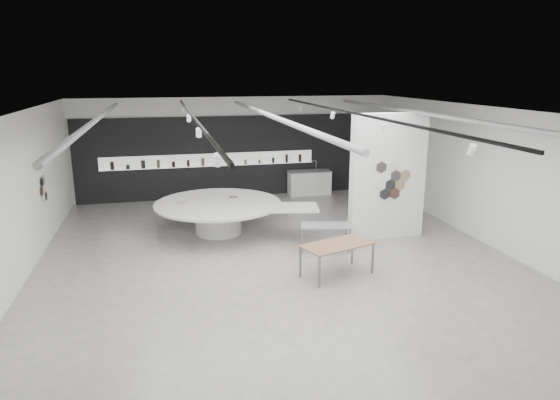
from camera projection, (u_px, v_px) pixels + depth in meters
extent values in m
cube|color=#989590|center=(277.00, 258.00, 12.97)|extent=(12.00, 14.00, 0.01)
cube|color=silver|center=(276.00, 110.00, 12.02)|extent=(12.00, 14.00, 0.01)
cube|color=white|center=(235.00, 147.00, 19.10)|extent=(12.00, 0.01, 3.80)
cube|color=white|center=(410.00, 316.00, 5.90)|extent=(12.00, 0.01, 3.80)
cube|color=white|center=(487.00, 176.00, 13.85)|extent=(0.01, 14.00, 3.80)
cube|color=white|center=(15.00, 201.00, 11.15)|extent=(0.01, 14.00, 3.80)
cylinder|color=#939396|center=(96.00, 120.00, 11.60)|extent=(0.12, 12.00, 0.12)
cylinder|color=#939396|center=(272.00, 116.00, 12.54)|extent=(0.12, 12.00, 0.12)
cylinder|color=#939396|center=(423.00, 113.00, 13.48)|extent=(0.12, 12.00, 0.12)
cube|color=black|center=(193.00, 116.00, 11.60)|extent=(0.05, 13.00, 0.06)
cylinder|color=white|center=(217.00, 160.00, 6.93)|extent=(0.11, 0.18, 0.21)
cylinder|color=white|center=(199.00, 133.00, 10.04)|extent=(0.11, 0.18, 0.21)
cylinder|color=white|center=(189.00, 118.00, 13.15)|extent=(0.11, 0.18, 0.21)
cylinder|color=white|center=(183.00, 109.00, 16.26)|extent=(0.11, 0.18, 0.21)
cube|color=black|center=(354.00, 113.00, 12.50)|extent=(0.05, 13.00, 0.06)
cylinder|color=white|center=(472.00, 150.00, 7.83)|extent=(0.11, 0.18, 0.21)
cylinder|color=white|center=(382.00, 128.00, 10.94)|extent=(0.11, 0.18, 0.21)
cylinder|color=white|center=(333.00, 115.00, 14.05)|extent=(0.11, 0.18, 0.21)
cylinder|color=white|center=(301.00, 107.00, 17.16)|extent=(0.11, 0.18, 0.21)
cylinder|color=#ECE4CB|center=(44.00, 198.00, 13.65)|extent=(0.03, 0.28, 0.28)
cylinder|color=black|center=(46.00, 196.00, 13.89)|extent=(0.03, 0.28, 0.28)
cylinder|color=white|center=(44.00, 189.00, 13.71)|extent=(0.03, 0.28, 0.28)
cylinder|color=#472D23|center=(42.00, 191.00, 13.47)|extent=(0.03, 0.28, 0.28)
cylinder|color=black|center=(42.00, 182.00, 13.53)|extent=(0.03, 0.28, 0.28)
cylinder|color=#937B5A|center=(44.00, 180.00, 13.78)|extent=(0.03, 0.28, 0.28)
cube|color=black|center=(236.00, 157.00, 19.12)|extent=(11.80, 0.10, 3.10)
cube|color=white|center=(210.00, 160.00, 18.85)|extent=(8.00, 0.06, 0.46)
cube|color=white|center=(210.00, 166.00, 18.85)|extent=(8.00, 0.18, 0.02)
cylinder|color=black|center=(112.00, 166.00, 18.02)|extent=(0.13, 0.13, 0.29)
cylinder|color=black|center=(128.00, 167.00, 18.15)|extent=(0.13, 0.13, 0.15)
cylinder|color=black|center=(143.00, 164.00, 18.26)|extent=(0.14, 0.14, 0.30)
cylinder|color=brown|center=(158.00, 164.00, 18.38)|extent=(0.12, 0.12, 0.29)
cylinder|color=black|center=(173.00, 164.00, 18.51)|extent=(0.12, 0.12, 0.21)
cylinder|color=black|center=(188.00, 163.00, 18.63)|extent=(0.10, 0.10, 0.25)
cylinder|color=brown|center=(203.00, 162.00, 18.75)|extent=(0.12, 0.12, 0.30)
cylinder|color=brown|center=(217.00, 161.00, 18.87)|extent=(0.10, 0.10, 0.31)
cylinder|color=black|center=(232.00, 162.00, 19.01)|extent=(0.09, 0.09, 0.17)
cylinder|color=brown|center=(246.00, 162.00, 19.13)|extent=(0.10, 0.10, 0.16)
cylinder|color=brown|center=(259.00, 162.00, 19.25)|extent=(0.09, 0.09, 0.15)
cylinder|color=black|center=(273.00, 160.00, 19.37)|extent=(0.09, 0.09, 0.21)
cylinder|color=black|center=(287.00, 158.00, 19.48)|extent=(0.11, 0.11, 0.31)
cylinder|color=black|center=(300.00, 158.00, 19.60)|extent=(0.11, 0.11, 0.29)
cube|color=white|center=(388.00, 177.00, 14.25)|extent=(2.20, 0.35, 3.60)
cylinder|color=black|center=(390.00, 185.00, 14.12)|extent=(0.34, 0.03, 0.34)
cylinder|color=#937B5A|center=(400.00, 184.00, 14.19)|extent=(0.34, 0.03, 0.34)
cylinder|color=#ECE4CB|center=(381.00, 185.00, 14.06)|extent=(0.34, 0.03, 0.34)
cylinder|color=black|center=(396.00, 176.00, 14.09)|extent=(0.34, 0.03, 0.34)
cylinder|color=white|center=(386.00, 176.00, 14.03)|extent=(0.34, 0.03, 0.34)
cylinder|color=#472D23|center=(395.00, 193.00, 14.22)|extent=(0.34, 0.03, 0.34)
cylinder|color=black|center=(385.00, 194.00, 14.15)|extent=(0.34, 0.03, 0.34)
cylinder|color=#937B5A|center=(405.00, 175.00, 14.16)|extent=(0.34, 0.03, 0.34)
cylinder|color=#ECE4CB|center=(391.00, 167.00, 13.99)|extent=(0.34, 0.03, 0.34)
cylinder|color=black|center=(381.00, 167.00, 13.93)|extent=(0.34, 0.03, 0.34)
cylinder|color=white|center=(218.00, 219.00, 14.90)|extent=(1.60, 1.60, 0.89)
cylinder|color=silver|center=(218.00, 204.00, 14.78)|extent=(4.44, 4.44, 0.06)
cube|color=silver|center=(289.00, 208.00, 14.33)|extent=(1.85, 1.36, 0.06)
cube|color=#937B5A|center=(183.00, 203.00, 14.74)|extent=(0.29, 0.24, 0.01)
cube|color=#472D23|center=(233.00, 197.00, 15.39)|extent=(0.29, 0.24, 0.01)
cube|color=#855C45|center=(337.00, 245.00, 11.72)|extent=(1.85, 1.33, 0.03)
cube|color=slate|center=(319.00, 272.00, 11.10)|extent=(0.05, 0.05, 0.75)
cube|color=slate|center=(300.00, 262.00, 11.72)|extent=(0.05, 0.05, 0.75)
cube|color=slate|center=(373.00, 259.00, 11.92)|extent=(0.05, 0.05, 0.75)
cube|color=slate|center=(352.00, 249.00, 12.54)|extent=(0.05, 0.05, 0.75)
cube|color=gray|center=(325.00, 225.00, 13.50)|extent=(1.46, 0.97, 0.03)
cube|color=slate|center=(302.00, 241.00, 13.31)|extent=(0.05, 0.05, 0.66)
cube|color=slate|center=(302.00, 234.00, 13.88)|extent=(0.05, 0.05, 0.66)
cube|color=slate|center=(349.00, 241.00, 13.30)|extent=(0.05, 0.05, 0.66)
cube|color=slate|center=(347.00, 234.00, 13.87)|extent=(0.05, 0.05, 0.66)
cube|color=white|center=(309.00, 183.00, 19.62)|extent=(1.65, 0.64, 0.92)
cube|color=gray|center=(310.00, 171.00, 19.50)|extent=(1.69, 0.68, 0.03)
cylinder|color=silver|center=(316.00, 165.00, 19.66)|extent=(0.02, 0.02, 0.37)
cylinder|color=silver|center=(314.00, 161.00, 19.60)|extent=(0.16, 0.03, 0.02)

